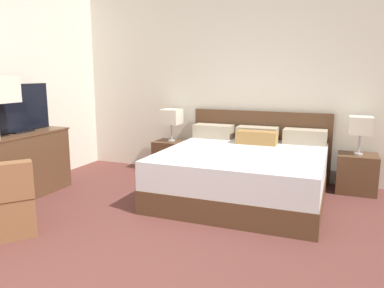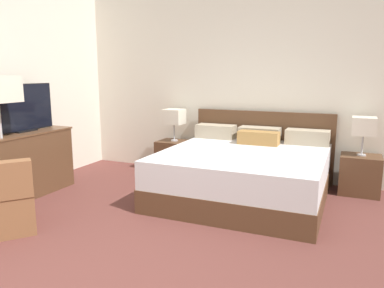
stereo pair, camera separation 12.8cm
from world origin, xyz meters
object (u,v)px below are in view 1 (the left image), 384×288
Objects in this scene: nightstand_left at (172,157)px; tv at (19,109)px; table_lamp_left at (171,117)px; table_lamp_right at (361,126)px; dresser at (20,164)px; bed at (244,172)px; nightstand_right at (357,173)px.

tv is at bearing -127.57° from nightstand_left.
tv is at bearing -127.55° from table_lamp_left.
tv is (-4.06, -1.73, 0.23)m from table_lamp_right.
table_lamp_right is at bearing 23.09° from tv.
dresser is (-1.33, -1.78, -0.47)m from table_lamp_left.
tv is (-2.69, -0.99, 0.80)m from bed.
bed is 1.57× the size of dresser.
nightstand_left and nightstand_right have the same top height.
table_lamp_right is at bearing 0.00° from table_lamp_left.
table_lamp_left is 1.00× the size of table_lamp_right.
nightstand_right is 0.40× the size of dresser.
bed is at bearing -151.67° from table_lamp_right.
bed is 1.65m from table_lamp_left.
dresser is at bearing -126.75° from nightstand_left.
tv is (0.00, 0.06, 0.70)m from dresser.
bed is 3.96× the size of nightstand_right.
tv is at bearing -159.74° from bed.
dresser is 1.33× the size of tv.
table_lamp_right is 4.46m from dresser.
bed is at bearing 21.28° from dresser.
table_lamp_left is (-1.36, 0.73, 0.57)m from bed.
nightstand_left is 0.64m from table_lamp_left.
table_lamp_left is 2.19m from tv.
bed reaches higher than nightstand_right.
bed is 3.96× the size of nightstand_left.
nightstand_left is at bearing -90.00° from table_lamp_left.
dresser is (-1.33, -1.78, 0.17)m from nightstand_left.
bed is at bearing -151.72° from nightstand_right.
tv is (-4.06, -1.73, 0.87)m from nightstand_right.
nightstand_left is at bearing -179.97° from table_lamp_right.
nightstand_right is 4.49m from tv.
dresser is at bearing -156.26° from table_lamp_right.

